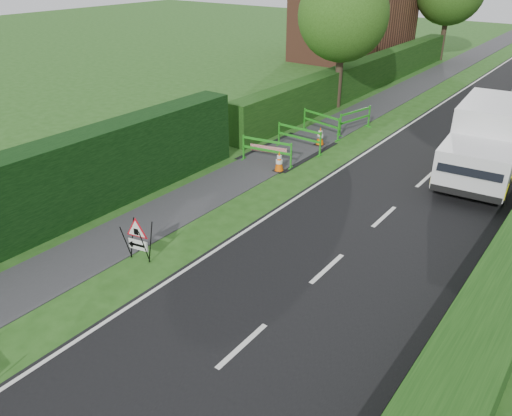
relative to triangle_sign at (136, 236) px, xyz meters
The scene contains 16 objects.
ground 2.64m from the triangle_sign, 48.83° to the right, with size 120.00×120.00×0.00m, color #214C15.
footpath 33.13m from the triangle_sign, 92.31° to the left, with size 2.00×90.00×0.02m, color #2D2D30.
hedge_west_near 3.91m from the triangle_sign, 150.24° to the right, with size 1.10×18.00×2.50m, color black.
hedge_west_far 20.38m from the triangle_sign, 99.42° to the left, with size 1.00×24.00×1.80m, color #14380F.
house_west 29.38m from the triangle_sign, 106.52° to the left, with size 7.50×7.40×7.88m.
tree_nw 16.78m from the triangle_sign, 100.33° to the left, with size 4.40×4.40×6.70m.
triangle_sign is the anchor object (origin of this frame).
works_van 12.44m from the triangle_sign, 63.14° to the left, with size 2.72×5.80×2.56m.
traffic_cone_0 12.06m from the triangle_sign, 58.49° to the left, with size 0.38×0.38×0.79m.
traffic_cone_3 7.17m from the triangle_sign, 93.58° to the left, with size 0.38×0.38×0.79m.
traffic_cone_4 10.53m from the triangle_sign, 93.68° to the left, with size 0.38×0.38×0.79m.
ped_barrier_0 7.56m from the triangle_sign, 99.37° to the left, with size 2.09×0.68×1.00m.
ped_barrier_1 9.47m from the triangle_sign, 96.25° to the left, with size 2.07×0.40×1.00m.
ped_barrier_2 11.69m from the triangle_sign, 96.35° to the left, with size 2.09×0.77×1.00m.
ped_barrier_3 12.99m from the triangle_sign, 91.50° to the left, with size 0.79×2.09×1.00m.
redwhite_plank 7.95m from the triangle_sign, 100.14° to the left, with size 1.50×0.04×0.25m, color red.
Camera 1 is at (7.40, -5.08, 7.20)m, focal length 35.00 mm.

